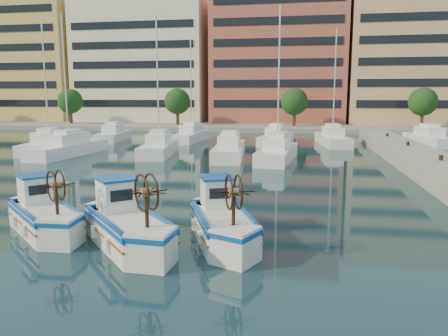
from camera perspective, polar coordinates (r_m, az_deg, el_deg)
ground at (r=14.55m, az=-10.43°, el=-10.27°), size 300.00×300.00×0.00m
waterfront at (r=78.26m, az=13.37°, el=13.58°), size 180.00×40.00×25.60m
yacht_marina at (r=41.18m, az=-1.08°, el=3.24°), size 38.61×23.04×11.50m
fishing_boat_a at (r=17.07m, az=-22.55°, el=-5.50°), size 3.92×3.78×2.50m
fishing_boat_b at (r=14.72m, az=-12.64°, el=-7.09°), size 4.02×4.22×2.68m
fishing_boat_c at (r=14.87m, az=-0.28°, el=-6.80°), size 3.01×4.30×2.59m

